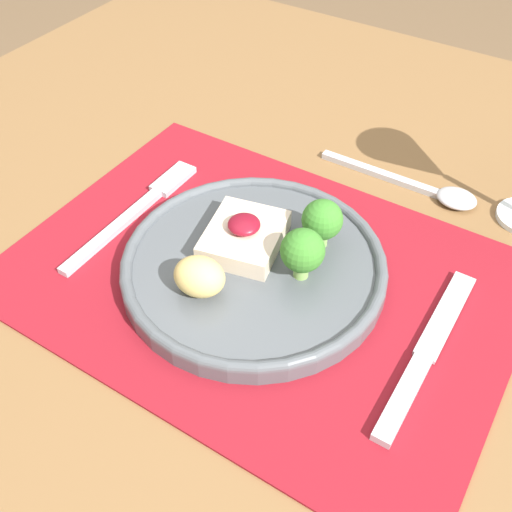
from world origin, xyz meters
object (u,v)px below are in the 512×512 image
Objects in this scene: knife at (422,361)px; spoon at (430,190)px; fork at (141,207)px; dinner_plate at (257,260)px.

spoon is at bearing 109.90° from knife.
fork is 1.00× the size of knife.
spoon is (0.10, 0.21, -0.01)m from dinner_plate.
dinner_plate is 1.37× the size of spoon.
spoon reaches higher than knife.
knife is at bearing -6.66° from fork.
dinner_plate is at bearing -111.72° from spoon.
dinner_plate reaches higher than fork.
knife is at bearing -5.92° from dinner_plate.
fork is 1.09× the size of spoon.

